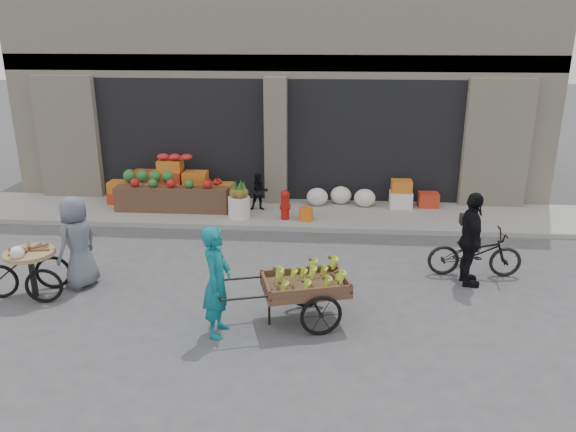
# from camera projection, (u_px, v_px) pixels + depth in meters

# --- Properties ---
(ground) EXTENTS (80.00, 80.00, 0.00)m
(ground) POSITION_uv_depth(u_px,v_px,m) (249.00, 289.00, 10.00)
(ground) COLOR #424244
(ground) RESTS_ON ground
(sidewalk) EXTENTS (18.00, 2.20, 0.12)m
(sidewalk) POSITION_uv_depth(u_px,v_px,m) (273.00, 214.00, 13.86)
(sidewalk) COLOR gray
(sidewalk) RESTS_ON ground
(building) EXTENTS (14.00, 6.45, 7.00)m
(building) POSITION_uv_depth(u_px,v_px,m) (286.00, 65.00, 16.52)
(building) COLOR beige
(building) RESTS_ON ground
(fruit_display) EXTENTS (3.10, 1.12, 1.24)m
(fruit_display) POSITION_uv_depth(u_px,v_px,m) (176.00, 185.00, 14.11)
(fruit_display) COLOR red
(fruit_display) RESTS_ON sidewalk
(pineapple_bin) EXTENTS (0.52, 0.52, 0.50)m
(pineapple_bin) POSITION_uv_depth(u_px,v_px,m) (239.00, 207.00, 13.34)
(pineapple_bin) COLOR silver
(pineapple_bin) RESTS_ON sidewalk
(fire_hydrant) EXTENTS (0.22, 0.22, 0.71)m
(fire_hydrant) POSITION_uv_depth(u_px,v_px,m) (285.00, 203.00, 13.17)
(fire_hydrant) COLOR #A5140F
(fire_hydrant) RESTS_ON sidewalk
(orange_bucket) EXTENTS (0.32, 0.32, 0.30)m
(orange_bucket) POSITION_uv_depth(u_px,v_px,m) (306.00, 214.00, 13.16)
(orange_bucket) COLOR orange
(orange_bucket) RESTS_ON sidewalk
(right_bay_goods) EXTENTS (3.35, 0.60, 0.70)m
(right_bay_goods) POSITION_uv_depth(u_px,v_px,m) (378.00, 196.00, 14.12)
(right_bay_goods) COLOR silver
(right_bay_goods) RESTS_ON sidewalk
(seated_person) EXTENTS (0.51, 0.43, 0.93)m
(seated_person) POSITION_uv_depth(u_px,v_px,m) (259.00, 192.00, 13.81)
(seated_person) COLOR black
(seated_person) RESTS_ON sidewalk
(banana_cart) EXTENTS (2.35, 1.43, 0.92)m
(banana_cart) POSITION_uv_depth(u_px,v_px,m) (302.00, 283.00, 8.69)
(banana_cart) COLOR brown
(banana_cart) RESTS_ON ground
(vendor_woman) EXTENTS (0.46, 0.66, 1.72)m
(vendor_woman) POSITION_uv_depth(u_px,v_px,m) (217.00, 281.00, 8.30)
(vendor_woman) COLOR #0F6774
(vendor_woman) RESTS_ON ground
(tricycle_cart) EXTENTS (1.46, 0.99, 0.95)m
(tricycle_cart) POSITION_uv_depth(u_px,v_px,m) (31.00, 266.00, 9.57)
(tricycle_cart) COLOR #9E7F51
(tricycle_cart) RESTS_ON ground
(vendor_grey) EXTENTS (0.79, 0.96, 1.68)m
(vendor_grey) POSITION_uv_depth(u_px,v_px,m) (78.00, 242.00, 9.89)
(vendor_grey) COLOR slate
(vendor_grey) RESTS_ON ground
(bicycle) EXTENTS (1.72, 0.62, 0.90)m
(bicycle) POSITION_uv_depth(u_px,v_px,m) (475.00, 253.00, 10.42)
(bicycle) COLOR black
(bicycle) RESTS_ON ground
(cyclist) EXTENTS (0.43, 1.02, 1.73)m
(cyclist) POSITION_uv_depth(u_px,v_px,m) (471.00, 240.00, 9.93)
(cyclist) COLOR black
(cyclist) RESTS_ON ground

